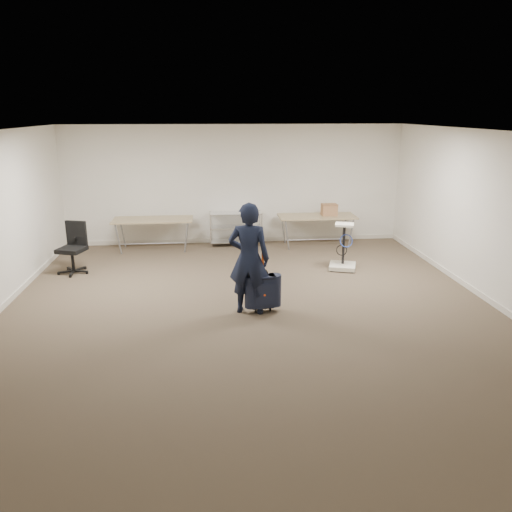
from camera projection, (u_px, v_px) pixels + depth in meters
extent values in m
plane|color=#483B2B|center=(251.00, 313.00, 7.94)|extent=(9.00, 9.00, 0.00)
plane|color=silver|center=(234.00, 185.00, 11.85)|extent=(8.00, 0.00, 8.00)
plane|color=silver|center=(312.00, 381.00, 3.25)|extent=(8.00, 0.00, 8.00)
plane|color=silver|center=(502.00, 222.00, 7.92)|extent=(0.00, 9.00, 9.00)
plane|color=white|center=(251.00, 132.00, 7.16)|extent=(8.00, 8.00, 0.00)
cube|color=silver|center=(235.00, 240.00, 12.22)|extent=(8.00, 0.02, 0.10)
cube|color=silver|center=(490.00, 301.00, 8.30)|extent=(0.02, 9.00, 0.10)
cube|color=#9B865F|center=(153.00, 220.00, 11.34)|extent=(1.80, 0.75, 0.03)
cylinder|color=#93959B|center=(154.00, 244.00, 11.49)|extent=(1.50, 0.02, 0.02)
cylinder|color=#93959B|center=(118.00, 239.00, 11.08)|extent=(0.13, 0.04, 0.69)
cylinder|color=#93959B|center=(186.00, 238.00, 11.22)|extent=(0.13, 0.04, 0.69)
cylinder|color=#93959B|center=(123.00, 233.00, 11.65)|extent=(0.13, 0.04, 0.69)
cylinder|color=#93959B|center=(187.00, 231.00, 11.80)|extent=(0.13, 0.04, 0.69)
cube|color=#9B865F|center=(317.00, 216.00, 11.69)|extent=(1.80, 0.75, 0.03)
cylinder|color=#93959B|center=(316.00, 240.00, 11.85)|extent=(1.50, 0.02, 0.02)
cylinder|color=#93959B|center=(287.00, 235.00, 11.44)|extent=(0.13, 0.04, 0.69)
cylinder|color=#93959B|center=(351.00, 234.00, 11.58)|extent=(0.13, 0.04, 0.69)
cylinder|color=#93959B|center=(283.00, 229.00, 12.01)|extent=(0.13, 0.04, 0.69)
cylinder|color=#93959B|center=(344.00, 228.00, 12.15)|extent=(0.13, 0.04, 0.69)
cylinder|color=silver|center=(210.00, 231.00, 11.57)|extent=(0.02, 0.02, 0.80)
cylinder|color=silver|center=(262.00, 230.00, 11.68)|extent=(0.02, 0.02, 0.80)
cylinder|color=silver|center=(210.00, 227.00, 12.00)|extent=(0.02, 0.02, 0.80)
cylinder|color=silver|center=(260.00, 226.00, 12.11)|extent=(0.02, 0.02, 0.80)
cube|color=silver|center=(236.00, 241.00, 11.92)|extent=(1.20, 0.45, 0.02)
cube|color=silver|center=(236.00, 227.00, 11.83)|extent=(1.20, 0.45, 0.02)
cube|color=silver|center=(236.00, 213.00, 11.73)|extent=(1.20, 0.45, 0.01)
imported|color=black|center=(249.00, 259.00, 7.74)|extent=(0.73, 0.56, 1.77)
cube|color=black|center=(263.00, 291.00, 7.88)|extent=(0.40, 0.26, 0.51)
cube|color=black|center=(263.00, 306.00, 7.98)|extent=(0.35, 0.19, 0.03)
cylinder|color=black|center=(256.00, 310.00, 7.95)|extent=(0.03, 0.07, 0.07)
cylinder|color=black|center=(270.00, 309.00, 8.00)|extent=(0.03, 0.07, 0.07)
torus|color=black|center=(263.00, 274.00, 7.80)|extent=(0.16, 0.04, 0.16)
cube|color=#FF4E0D|center=(263.00, 262.00, 7.77)|extent=(0.04, 0.01, 0.40)
cylinder|color=black|center=(74.00, 271.00, 9.88)|extent=(0.61, 0.61, 0.09)
cylinder|color=black|center=(73.00, 261.00, 9.82)|extent=(0.06, 0.06, 0.41)
cube|color=black|center=(72.00, 250.00, 9.76)|extent=(0.59, 0.59, 0.08)
cube|color=black|center=(76.00, 233.00, 9.89)|extent=(0.43, 0.19, 0.49)
cube|color=beige|center=(342.00, 266.00, 10.12)|extent=(0.65, 0.65, 0.08)
cylinder|color=black|center=(335.00, 271.00, 9.91)|extent=(0.06, 0.06, 0.04)
cylinder|color=black|center=(343.00, 244.00, 10.04)|extent=(0.05, 0.05, 0.82)
cube|color=beige|center=(345.00, 225.00, 9.88)|extent=(0.44, 0.40, 0.04)
torus|color=blue|center=(347.00, 241.00, 9.89)|extent=(0.28, 0.18, 0.25)
cube|color=olive|center=(329.00, 210.00, 11.70)|extent=(0.36, 0.27, 0.27)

